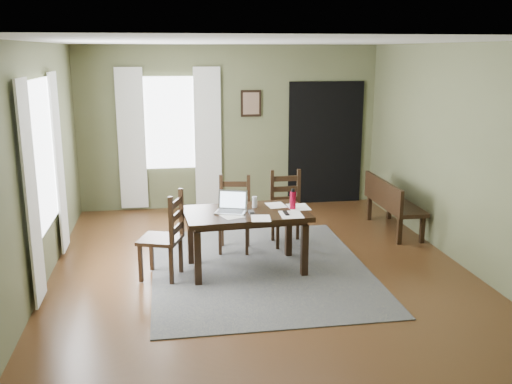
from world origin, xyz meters
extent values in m
cube|color=#492C16|center=(0.00, 0.00, -0.01)|extent=(5.00, 6.00, 0.01)
cube|color=#595D3D|center=(0.00, 3.00, 1.35)|extent=(5.00, 0.02, 2.70)
cube|color=#595D3D|center=(0.00, -3.00, 1.35)|extent=(5.00, 0.02, 2.70)
cube|color=#595D3D|center=(-2.50, 0.00, 1.35)|extent=(0.02, 6.00, 2.70)
cube|color=#595D3D|center=(2.50, 0.00, 1.35)|extent=(0.02, 6.00, 2.70)
cube|color=white|center=(0.00, 0.00, 2.70)|extent=(5.00, 6.00, 0.02)
cube|color=#454545|center=(0.00, 0.00, 0.01)|extent=(2.60, 3.20, 0.01)
cube|color=black|center=(-0.17, 0.01, 0.71)|extent=(1.51, 0.96, 0.06)
cube|color=black|center=(-0.17, 0.01, 0.66)|extent=(1.34, 0.80, 0.05)
cube|color=black|center=(-0.78, -0.37, 0.32)|extent=(0.08, 0.08, 0.62)
cube|color=black|center=(-0.82, 0.31, 0.32)|extent=(0.08, 0.08, 0.62)
cube|color=black|center=(0.48, -0.29, 0.32)|extent=(0.08, 0.08, 0.62)
cube|color=black|center=(0.44, 0.39, 0.32)|extent=(0.08, 0.08, 0.62)
cube|color=black|center=(-1.19, -0.08, 0.47)|extent=(0.57, 0.57, 0.04)
cube|color=black|center=(-1.30, 0.15, 0.23)|extent=(0.05, 0.05, 0.44)
cube|color=black|center=(-0.96, 0.03, 0.23)|extent=(0.05, 0.05, 0.44)
cube|color=black|center=(-1.42, -0.19, 0.23)|extent=(0.05, 0.05, 0.44)
cube|color=black|center=(-1.07, -0.31, 0.23)|extent=(0.05, 0.05, 0.44)
cube|color=black|center=(-0.93, 0.04, 0.77)|extent=(0.06, 0.06, 0.56)
cube|color=black|center=(-1.06, -0.33, 0.77)|extent=(0.06, 0.06, 0.56)
cube|color=black|center=(-0.99, -0.15, 0.61)|extent=(0.13, 0.32, 0.08)
cube|color=black|center=(-0.99, -0.15, 0.77)|extent=(0.13, 0.32, 0.08)
cube|color=black|center=(-0.99, -0.15, 0.92)|extent=(0.13, 0.32, 0.08)
cube|color=black|center=(-0.23, 0.70, 0.45)|extent=(0.50, 0.50, 0.04)
cube|color=black|center=(-0.43, 0.56, 0.22)|extent=(0.05, 0.05, 0.42)
cube|color=black|center=(-0.37, 0.90, 0.22)|extent=(0.05, 0.05, 0.42)
cube|color=black|center=(-0.09, 0.49, 0.22)|extent=(0.05, 0.05, 0.42)
cube|color=black|center=(-0.02, 0.84, 0.22)|extent=(0.05, 0.05, 0.42)
cube|color=black|center=(-0.37, 0.92, 0.73)|extent=(0.05, 0.05, 0.53)
cube|color=black|center=(-0.01, 0.85, 0.73)|extent=(0.05, 0.05, 0.53)
cube|color=black|center=(-0.19, 0.89, 0.59)|extent=(0.32, 0.08, 0.07)
cube|color=black|center=(-0.19, 0.89, 0.73)|extent=(0.32, 0.08, 0.07)
cube|color=black|center=(-0.19, 0.89, 0.87)|extent=(0.32, 0.08, 0.07)
cube|color=black|center=(0.53, 0.83, 0.46)|extent=(0.44, 0.44, 0.04)
cube|color=black|center=(0.35, 0.65, 0.23)|extent=(0.04, 0.04, 0.43)
cube|color=black|center=(0.35, 1.01, 0.23)|extent=(0.04, 0.04, 0.43)
cube|color=black|center=(0.71, 0.65, 0.23)|extent=(0.04, 0.04, 0.43)
cube|color=black|center=(0.71, 1.01, 0.23)|extent=(0.04, 0.04, 0.43)
cube|color=black|center=(0.34, 1.03, 0.74)|extent=(0.05, 0.05, 0.54)
cube|color=black|center=(0.72, 1.03, 0.74)|extent=(0.05, 0.05, 0.54)
cube|color=black|center=(0.53, 1.03, 0.60)|extent=(0.32, 0.03, 0.07)
cube|color=black|center=(0.53, 1.03, 0.74)|extent=(0.32, 0.03, 0.07)
cube|color=black|center=(0.53, 1.03, 0.89)|extent=(0.32, 0.03, 0.07)
cube|color=black|center=(2.22, 1.20, 0.41)|extent=(0.44, 1.38, 0.06)
cube|color=black|center=(2.39, 0.61, 0.19)|extent=(0.06, 0.06, 0.38)
cube|color=black|center=(2.05, 0.61, 0.19)|extent=(0.06, 0.06, 0.38)
cube|color=black|center=(2.39, 1.79, 0.19)|extent=(0.06, 0.06, 0.38)
cube|color=black|center=(2.05, 1.79, 0.19)|extent=(0.06, 0.06, 0.38)
cube|color=black|center=(2.02, 1.20, 0.61)|extent=(0.05, 1.38, 0.33)
cube|color=#B7B7BC|center=(-0.36, -0.02, 0.75)|extent=(0.41, 0.34, 0.02)
cube|color=#B7B7BC|center=(-0.31, 0.10, 0.87)|extent=(0.35, 0.17, 0.23)
cube|color=silver|center=(-0.32, 0.09, 0.87)|extent=(0.31, 0.14, 0.19)
cube|color=#3F3F42|center=(-0.36, -0.03, 0.76)|extent=(0.33, 0.23, 0.00)
cube|color=#3F3F42|center=(-0.12, -0.09, 0.76)|extent=(0.06, 0.10, 0.03)
cube|color=black|center=(0.28, -0.18, 0.75)|extent=(0.05, 0.17, 0.02)
cylinder|color=silver|center=(-0.04, 0.17, 0.81)|extent=(0.08, 0.08, 0.14)
cylinder|color=#B30D30|center=(0.40, 0.02, 0.85)|extent=(0.08, 0.08, 0.22)
cylinder|color=black|center=(0.40, 0.02, 0.97)|extent=(0.05, 0.05, 0.03)
cube|color=white|center=(-0.37, -0.14, 0.74)|extent=(0.32, 0.36, 0.00)
cube|color=white|center=(0.33, -0.22, 0.74)|extent=(0.27, 0.34, 0.00)
cube|color=white|center=(0.24, 0.22, 0.74)|extent=(0.24, 0.30, 0.00)
cube|color=white|center=(0.49, 0.09, 0.74)|extent=(0.25, 0.32, 0.00)
cube|color=white|center=(-0.04, -0.31, 0.74)|extent=(0.25, 0.31, 0.00)
cube|color=white|center=(-2.47, 0.20, 1.45)|extent=(0.01, 1.30, 1.70)
cube|color=white|center=(-1.00, 2.97, 1.45)|extent=(1.00, 0.01, 1.50)
cube|color=silver|center=(-2.44, -0.62, 1.20)|extent=(0.03, 0.48, 2.30)
cube|color=silver|center=(-2.44, 1.02, 1.20)|extent=(0.03, 0.48, 2.30)
cube|color=silver|center=(-1.62, 2.94, 1.20)|extent=(0.44, 0.03, 2.30)
cube|color=silver|center=(-0.38, 2.94, 1.20)|extent=(0.44, 0.03, 2.30)
cube|color=black|center=(0.35, 2.97, 1.75)|extent=(0.34, 0.03, 0.44)
cube|color=brown|center=(0.35, 2.96, 1.75)|extent=(0.27, 0.01, 0.36)
cube|color=black|center=(1.65, 2.97, 1.05)|extent=(1.30, 0.03, 2.10)
camera|label=1|loc=(-1.10, -6.46, 2.60)|focal=40.00mm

